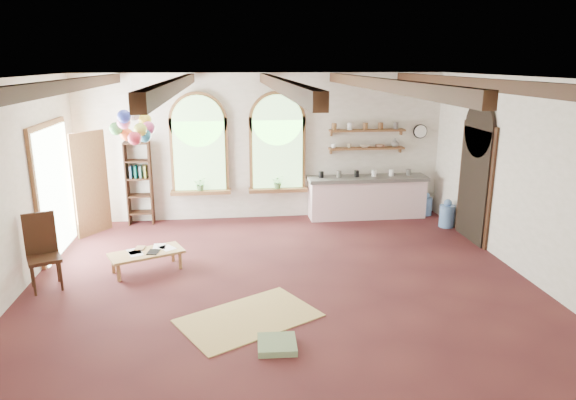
{
  "coord_description": "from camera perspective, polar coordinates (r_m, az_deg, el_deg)",
  "views": [
    {
      "loc": [
        -0.79,
        -7.7,
        3.43
      ],
      "look_at": [
        0.2,
        0.6,
        1.17
      ],
      "focal_mm": 32.0,
      "sensor_mm": 36.0,
      "label": 1
    }
  ],
  "objects": [
    {
      "name": "floor",
      "position": [
        8.47,
        -0.85,
        -8.74
      ],
      "size": [
        8.0,
        8.0,
        0.0
      ],
      "primitive_type": "plane",
      "color": "#542322",
      "rests_on": "ground"
    },
    {
      "name": "ceiling_beams",
      "position": [
        7.75,
        -0.95,
        12.71
      ],
      "size": [
        6.2,
        6.8,
        0.18
      ],
      "primitive_type": null,
      "color": "#311A0F",
      "rests_on": "ceiling"
    },
    {
      "name": "window_left",
      "position": [
        11.29,
        -9.84,
        5.77
      ],
      "size": [
        1.3,
        0.28,
        2.2
      ],
      "color": "brown",
      "rests_on": "floor"
    },
    {
      "name": "window_right",
      "position": [
        11.32,
        -1.18,
        6.02
      ],
      "size": [
        1.3,
        0.28,
        2.2
      ],
      "color": "brown",
      "rests_on": "floor"
    },
    {
      "name": "left_doorway",
      "position": [
        10.27,
        -24.51,
        0.94
      ],
      "size": [
        0.1,
        1.9,
        2.5
      ],
      "primitive_type": "cube",
      "color": "brown",
      "rests_on": "floor"
    },
    {
      "name": "right_doorway",
      "position": [
        10.61,
        19.96,
        1.55
      ],
      "size": [
        0.1,
        1.3,
        2.4
      ],
      "primitive_type": "cube",
      "color": "black",
      "rests_on": "floor"
    },
    {
      "name": "kitchen_counter",
      "position": [
        11.71,
        8.75,
        0.36
      ],
      "size": [
        2.68,
        0.62,
        0.94
      ],
      "color": "white",
      "rests_on": "floor"
    },
    {
      "name": "wall_shelf_lower",
      "position": [
        11.66,
        8.72,
        5.7
      ],
      "size": [
        1.7,
        0.24,
        0.04
      ],
      "primitive_type": "cube",
      "color": "brown",
      "rests_on": "wall_back"
    },
    {
      "name": "wall_shelf_upper",
      "position": [
        11.6,
        8.8,
        7.65
      ],
      "size": [
        1.7,
        0.24,
        0.04
      ],
      "primitive_type": "cube",
      "color": "brown",
      "rests_on": "wall_back"
    },
    {
      "name": "wall_clock",
      "position": [
        12.06,
        14.48,
        7.39
      ],
      "size": [
        0.32,
        0.04,
        0.32
      ],
      "primitive_type": "cylinder",
      "rotation": [
        1.57,
        0.0,
        0.0
      ],
      "color": "black",
      "rests_on": "wall_back"
    },
    {
      "name": "bookshelf",
      "position": [
        11.47,
        -16.2,
        1.8
      ],
      "size": [
        0.53,
        0.32,
        1.8
      ],
      "color": "#311A0F",
      "rests_on": "floor"
    },
    {
      "name": "coffee_table",
      "position": [
        8.98,
        -15.45,
        -5.81
      ],
      "size": [
        1.31,
        0.98,
        0.34
      ],
      "color": "tan",
      "rests_on": "floor"
    },
    {
      "name": "side_chair",
      "position": [
        8.86,
        -25.37,
        -6.78
      ],
      "size": [
        0.62,
        0.62,
        1.18
      ],
      "color": "#311A0F",
      "rests_on": "floor"
    },
    {
      "name": "floor_mat",
      "position": [
        7.28,
        -4.38,
        -12.94
      ],
      "size": [
        2.14,
        1.87,
        0.02
      ],
      "primitive_type": "cube",
      "rotation": [
        0.0,
        0.0,
        0.51
      ],
      "color": "tan",
      "rests_on": "floor"
    },
    {
      "name": "floor_cushion",
      "position": [
        6.6,
        -1.23,
        -15.75
      ],
      "size": [
        0.5,
        0.5,
        0.08
      ],
      "primitive_type": "cube",
      "rotation": [
        0.0,
        0.0,
        -0.04
      ],
      "color": "#6E895E",
      "rests_on": "floor"
    },
    {
      "name": "water_jug_a",
      "position": [
        12.22,
        15.07,
        -0.57
      ],
      "size": [
        0.27,
        0.27,
        0.53
      ],
      "color": "#5983BF",
      "rests_on": "floor"
    },
    {
      "name": "water_jug_b",
      "position": [
        11.46,
        17.25,
        -1.59
      ],
      "size": [
        0.32,
        0.32,
        0.61
      ],
      "color": "#5983BF",
      "rests_on": "floor"
    },
    {
      "name": "balloon_cluster",
      "position": [
        9.43,
        -16.77,
        7.8
      ],
      "size": [
        0.78,
        0.84,
        1.15
      ],
      "color": "white",
      "rests_on": "floor"
    },
    {
      "name": "table_book",
      "position": [
        9.16,
        -16.6,
        -5.15
      ],
      "size": [
        0.18,
        0.24,
        0.02
      ],
      "primitive_type": "imported",
      "rotation": [
        0.0,
        0.0,
        -0.1
      ],
      "color": "olive",
      "rests_on": "coffee_table"
    },
    {
      "name": "tablet",
      "position": [
        8.92,
        -14.75,
        -5.6
      ],
      "size": [
        0.21,
        0.28,
        0.01
      ],
      "primitive_type": "cube",
      "rotation": [
        0.0,
        0.0,
        -0.14
      ],
      "color": "black",
      "rests_on": "coffee_table"
    },
    {
      "name": "potted_plant_left",
      "position": [
        11.34,
        -9.69,
        1.78
      ],
      "size": [
        0.27,
        0.23,
        0.3
      ],
      "primitive_type": "imported",
      "color": "#598C4C",
      "rests_on": "window_left"
    },
    {
      "name": "potted_plant_right",
      "position": [
        11.37,
        -1.11,
        2.04
      ],
      "size": [
        0.27,
        0.23,
        0.3
      ],
      "primitive_type": "imported",
      "color": "#598C4C",
      "rests_on": "window_right"
    },
    {
      "name": "shelf_cup_a",
      "position": [
        11.47,
        5.1,
        6.01
      ],
      "size": [
        0.12,
        0.1,
        0.1
      ],
      "primitive_type": "imported",
      "color": "white",
      "rests_on": "wall_shelf_lower"
    },
    {
      "name": "shelf_cup_b",
      "position": [
        11.55,
        6.81,
        6.01
      ],
      "size": [
        0.1,
        0.1,
        0.09
      ],
      "primitive_type": "imported",
      "color": "beige",
      "rests_on": "wall_shelf_lower"
    },
    {
      "name": "shelf_bowl_a",
      "position": [
        11.64,
        8.49,
        5.92
      ],
      "size": [
        0.22,
        0.22,
        0.05
      ],
      "primitive_type": "imported",
      "color": "beige",
      "rests_on": "wall_shelf_lower"
    },
    {
      "name": "shelf_bowl_b",
      "position": [
        11.73,
        10.15,
        5.95
      ],
      "size": [
        0.2,
        0.2,
        0.06
      ],
      "primitive_type": "imported",
      "color": "#8C664C",
      "rests_on": "wall_shelf_lower"
    },
    {
      "name": "shelf_vase",
      "position": [
        11.83,
        11.8,
        6.26
      ],
      "size": [
        0.18,
        0.18,
        0.19
      ],
      "primitive_type": "imported",
      "color": "slate",
      "rests_on": "wall_shelf_lower"
    }
  ]
}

